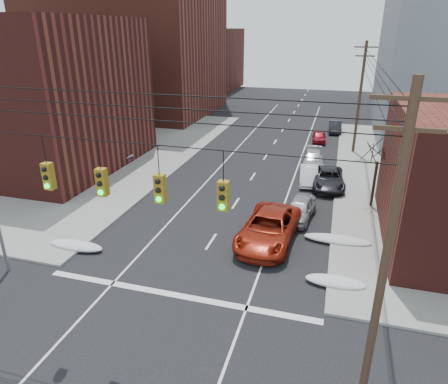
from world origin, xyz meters
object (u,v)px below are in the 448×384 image
Objects in this scene: parked_car_a at (300,209)px; parked_car_c at (328,179)px; parked_car_e at (319,137)px; red_pickup at (269,228)px; parked_car_d at (313,159)px; parked_car_f at (335,127)px; lot_car_b at (108,152)px; parked_car_b at (309,175)px; lot_car_c at (62,151)px; lot_car_d at (108,137)px; lot_car_a at (103,148)px.

parked_car_c reaches higher than parked_car_a.
red_pickup is at bearing -97.14° from parked_car_e.
parked_car_d reaches higher than parked_car_e.
parked_car_d is at bearing -98.76° from parked_car_f.
parked_car_b is at bearing -72.77° from lot_car_b.
lot_car_c is (-25.81, 0.65, 0.01)m from parked_car_c.
lot_car_b reaches higher than parked_car_d.
parked_car_a is at bearing -95.99° from parked_car_f.
parked_car_d is 24.58m from lot_car_c.
parked_car_e is at bearing 96.83° from parked_car_a.
parked_car_e is (-1.60, 14.03, -0.12)m from parked_car_c.
lot_car_b is (-20.98, 1.28, 0.18)m from parked_car_c.
parked_car_d is at bearing -93.70° from parked_car_e.
parked_car_b is 1.70m from parked_car_c.
lot_car_b is (-19.38, 0.71, 0.24)m from parked_car_b.
parked_car_c reaches higher than lot_car_c.
lot_car_c is 5.95m from lot_car_d.
parked_car_f is (1.60, 5.32, 0.07)m from parked_car_e.
lot_car_d is (1.79, 5.67, 0.18)m from lot_car_c.
parked_car_a is 0.79× the size of parked_car_c.
lot_car_d reaches higher than parked_car_a.
parked_car_e is (0.00, 13.46, -0.05)m from parked_car_b.
parked_car_c is at bearing -125.49° from lot_car_d.
lot_car_b is at bearing -124.86° from lot_car_a.
lot_car_b is (-20.98, -18.07, 0.23)m from parked_car_f.
lot_car_c is (-4.83, -0.62, -0.16)m from lot_car_b.
lot_car_d is (-22.42, -7.71, 0.31)m from parked_car_e.
parked_car_c reaches higher than parked_car_f.
parked_car_a is 25.84m from lot_car_d.
parked_car_e is 27.66m from lot_car_c.
lot_car_d reaches higher than parked_car_e.
parked_car_c is at bearing -87.11° from lot_car_c.
lot_car_b is at bearing -169.63° from lot_car_d.
lot_car_d is at bearing 50.43° from lot_car_b.
parked_car_c is 24.84m from lot_car_d.
parked_car_e is (0.00, 9.16, -0.10)m from parked_car_d.
parked_car_c is 19.35m from parked_car_f.
parked_car_b is at bearing 96.83° from parked_car_a.
parked_car_a is 7.08m from parked_car_b.
lot_car_b is (-19.38, 7.78, 0.20)m from parked_car_a.
lot_car_b reaches higher than parked_car_a.
lot_car_b reaches higher than lot_car_a.
lot_car_c is at bearing 116.67° from lot_car_b.
parked_car_f is at bearing 85.25° from parked_car_c.
red_pickup is at bearing -111.24° from lot_car_c.
red_pickup is 1.18× the size of lot_car_b.
parked_car_a is 11.39m from parked_car_d.
lot_car_d is at bearing 157.05° from parked_car_a.
lot_car_b reaches higher than parked_car_b.
parked_car_a is at bearing -105.02° from lot_car_a.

